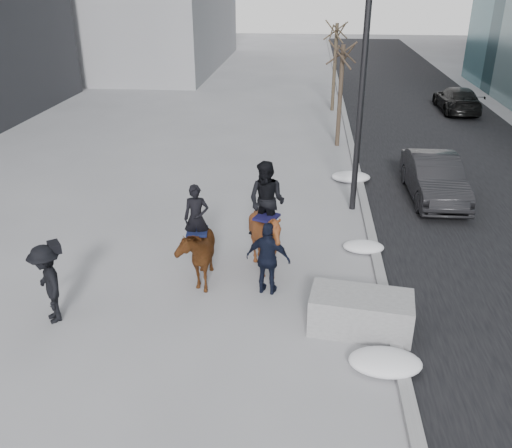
# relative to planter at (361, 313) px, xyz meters

# --- Properties ---
(ground) EXTENTS (120.00, 120.00, 0.00)m
(ground) POSITION_rel_planter_xyz_m (-2.32, 0.57, -0.41)
(ground) COLOR gray
(ground) RESTS_ON ground
(road) EXTENTS (8.00, 90.00, 0.01)m
(road) POSITION_rel_planter_xyz_m (4.68, 10.57, -0.41)
(road) COLOR black
(road) RESTS_ON ground
(curb) EXTENTS (0.25, 90.00, 0.12)m
(curb) POSITION_rel_planter_xyz_m (0.68, 10.57, -0.35)
(curb) COLOR gray
(curb) RESTS_ON ground
(planter) EXTENTS (2.18, 1.29, 0.82)m
(planter) POSITION_rel_planter_xyz_m (0.00, 0.00, 0.00)
(planter) COLOR gray
(planter) RESTS_ON ground
(car_near) EXTENTS (1.58, 4.33, 1.42)m
(car_near) POSITION_rel_planter_xyz_m (2.94, 7.56, 0.30)
(car_near) COLOR black
(car_near) RESTS_ON ground
(car_far) EXTENTS (1.83, 4.49, 1.30)m
(car_far) POSITION_rel_planter_xyz_m (6.64, 20.25, 0.24)
(car_far) COLOR black
(car_far) RESTS_ON ground
(tree_near) EXTENTS (1.20, 1.20, 4.62)m
(tree_near) POSITION_rel_planter_xyz_m (0.08, 13.34, 1.90)
(tree_near) COLOR #3A2D22
(tree_near) RESTS_ON ground
(tree_far) EXTENTS (1.20, 1.20, 4.94)m
(tree_far) POSITION_rel_planter_xyz_m (0.08, 19.93, 2.06)
(tree_far) COLOR #393022
(tree_far) RESTS_ON ground
(mounted_left) EXTENTS (1.04, 1.92, 2.37)m
(mounted_left) POSITION_rel_planter_xyz_m (-3.72, 1.70, 0.47)
(mounted_left) COLOR #46290E
(mounted_left) RESTS_ON ground
(mounted_right) EXTENTS (2.01, 2.12, 2.82)m
(mounted_right) POSITION_rel_planter_xyz_m (-2.12, 2.17, 0.72)
(mounted_right) COLOR #502D10
(mounted_right) RESTS_ON ground
(feeder) EXTENTS (1.09, 0.96, 1.75)m
(feeder) POSITION_rel_planter_xyz_m (-2.00, 1.27, 0.47)
(feeder) COLOR black
(feeder) RESTS_ON ground
(camera_crew) EXTENTS (1.20, 1.30, 1.75)m
(camera_crew) POSITION_rel_planter_xyz_m (-6.48, -0.26, 0.47)
(camera_crew) COLOR black
(camera_crew) RESTS_ON ground
(lamppost) EXTENTS (0.25, 0.80, 9.09)m
(lamppost) POSITION_rel_planter_xyz_m (0.28, 6.41, 4.58)
(lamppost) COLOR black
(lamppost) RESTS_ON ground
(snow_piles) EXTENTS (1.37, 10.98, 0.35)m
(snow_piles) POSITION_rel_planter_xyz_m (0.38, 3.75, -0.25)
(snow_piles) COLOR silver
(snow_piles) RESTS_ON ground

